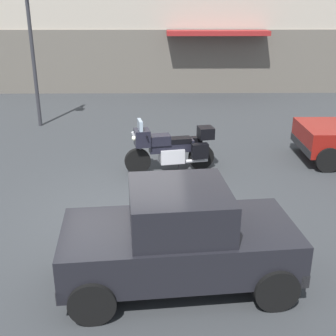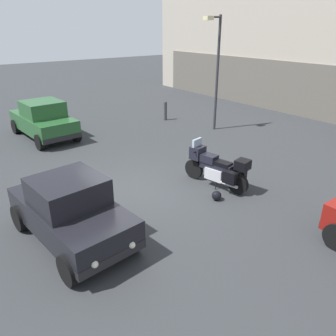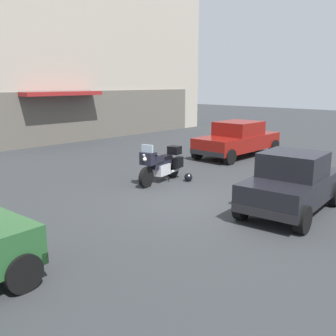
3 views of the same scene
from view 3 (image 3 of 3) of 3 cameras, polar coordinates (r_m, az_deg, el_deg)
The scene contains 5 objects.
ground_plane at distance 10.87m, azimuth 3.78°, elevation -5.08°, with size 80.00×80.00×0.00m, color #2D3033.
motorcycle at distance 12.96m, azimuth -1.03°, elevation 0.65°, with size 2.25×0.97×1.36m.
helmet at distance 13.14m, azimuth 3.00°, elevation -1.35°, with size 0.28×0.28×0.28m, color black.
car_sedan_far at distance 17.81m, azimuth 10.17°, elevation 4.21°, with size 4.58×1.91×1.56m.
car_compact_side at distance 10.34m, azimuth 17.67°, elevation -2.12°, with size 3.58×2.00×1.56m.
Camera 3 is at (-8.03, -6.56, 3.26)m, focal length 41.68 mm.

